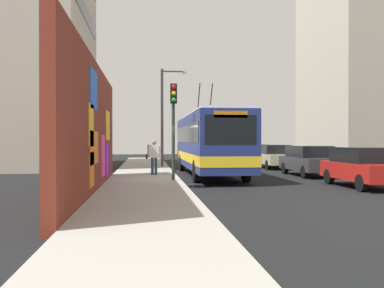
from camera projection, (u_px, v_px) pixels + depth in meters
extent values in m
plane|color=black|center=(180.00, 181.00, 19.14)|extent=(80.00, 80.00, 0.00)
cube|color=#9E9B93|center=(144.00, 180.00, 18.97)|extent=(48.00, 3.20, 0.15)
cube|color=maroon|center=(93.00, 129.00, 14.55)|extent=(13.53, 0.30, 4.52)
cube|color=#8C19D8|center=(107.00, 160.00, 18.27)|extent=(1.32, 0.02, 1.41)
cube|color=orange|center=(92.00, 170.00, 12.98)|extent=(1.09, 0.02, 1.09)
cube|color=blue|center=(94.00, 90.00, 13.56)|extent=(1.81, 0.02, 1.26)
cube|color=yellow|center=(108.00, 126.00, 18.60)|extent=(1.74, 0.02, 1.28)
cube|color=orange|center=(94.00, 148.00, 13.62)|extent=(2.20, 0.02, 1.07)
cube|color=#F2338C|center=(103.00, 156.00, 16.50)|extent=(1.34, 0.02, 1.62)
cube|color=yellow|center=(91.00, 125.00, 12.91)|extent=(1.10, 0.02, 1.29)
cube|color=#B2A899|center=(35.00, 47.00, 29.52)|extent=(12.32, 6.99, 16.82)
cube|color=black|center=(87.00, 105.00, 29.93)|extent=(10.48, 0.04, 1.10)
cube|color=black|center=(87.00, 60.00, 29.91)|extent=(10.48, 0.04, 1.10)
cube|color=black|center=(87.00, 14.00, 29.89)|extent=(10.48, 0.04, 1.10)
cube|color=#B2A899|center=(354.00, 53.00, 37.75)|extent=(11.27, 6.70, 19.40)
cube|color=navy|center=(209.00, 142.00, 22.36)|extent=(11.50, 2.46, 2.69)
cube|color=silver|center=(209.00, 115.00, 22.35)|extent=(11.04, 2.26, 0.12)
cube|color=yellow|center=(209.00, 157.00, 22.37)|extent=(11.52, 2.48, 0.44)
cube|color=black|center=(231.00, 130.00, 16.66)|extent=(0.04, 2.09, 1.21)
cube|color=black|center=(209.00, 134.00, 22.36)|extent=(10.58, 2.49, 0.86)
cube|color=orange|center=(231.00, 114.00, 16.67)|extent=(0.06, 1.35, 0.28)
cylinder|color=black|center=(211.00, 102.00, 24.10)|extent=(1.43, 0.06, 2.00)
cylinder|color=black|center=(198.00, 102.00, 24.02)|extent=(1.43, 0.06, 2.00)
cylinder|color=black|center=(246.00, 171.00, 18.83)|extent=(1.00, 0.28, 1.00)
cylinder|color=black|center=(197.00, 171.00, 18.59)|extent=(1.00, 0.28, 1.00)
cylinder|color=black|center=(218.00, 163.00, 26.15)|extent=(1.00, 0.28, 1.00)
cylinder|color=black|center=(182.00, 163.00, 25.91)|extent=(1.00, 0.28, 1.00)
cube|color=#B21E19|center=(363.00, 171.00, 16.67)|extent=(4.14, 1.80, 0.66)
cube|color=black|center=(362.00, 155.00, 16.74)|extent=(2.48, 1.62, 0.60)
cylinder|color=black|center=(362.00, 183.00, 15.22)|extent=(0.64, 0.22, 0.64)
cylinder|color=black|center=(365.00, 176.00, 18.11)|extent=(0.64, 0.22, 0.64)
cylinder|color=black|center=(329.00, 177.00, 17.94)|extent=(0.64, 0.22, 0.64)
cube|color=#38383D|center=(309.00, 164.00, 22.17)|extent=(4.48, 1.84, 0.66)
cube|color=black|center=(309.00, 151.00, 22.26)|extent=(2.69, 1.65, 0.60)
cylinder|color=black|center=(337.00, 172.00, 20.79)|extent=(0.64, 0.22, 0.64)
cylinder|color=black|center=(305.00, 172.00, 20.62)|extent=(0.64, 0.22, 0.64)
cylinder|color=black|center=(313.00, 168.00, 23.73)|extent=(0.64, 0.22, 0.64)
cylinder|color=black|center=(285.00, 168.00, 23.55)|extent=(0.64, 0.22, 0.64)
cube|color=#C6B793|center=(273.00, 159.00, 28.42)|extent=(4.74, 1.83, 0.66)
cube|color=black|center=(273.00, 149.00, 28.51)|extent=(2.85, 1.64, 0.60)
cylinder|color=black|center=(293.00, 165.00, 26.96)|extent=(0.64, 0.22, 0.64)
cylinder|color=black|center=(268.00, 165.00, 26.78)|extent=(0.64, 0.22, 0.64)
cylinder|color=black|center=(278.00, 162.00, 30.07)|extent=(0.64, 0.22, 0.64)
cylinder|color=black|center=(255.00, 162.00, 29.89)|extent=(0.64, 0.22, 0.64)
cube|color=black|center=(253.00, 156.00, 33.70)|extent=(4.26, 1.88, 0.66)
cube|color=black|center=(253.00, 148.00, 33.78)|extent=(2.56, 1.69, 0.60)
cylinder|color=black|center=(269.00, 161.00, 32.40)|extent=(0.64, 0.22, 0.64)
cylinder|color=black|center=(247.00, 161.00, 32.21)|extent=(0.64, 0.22, 0.64)
cylinder|color=black|center=(259.00, 159.00, 35.19)|extent=(0.64, 0.22, 0.64)
cylinder|color=black|center=(239.00, 159.00, 35.01)|extent=(0.64, 0.22, 0.64)
cylinder|color=#2D3F59|center=(156.00, 166.00, 21.05)|extent=(0.14, 0.14, 0.85)
cylinder|color=#2D3F59|center=(152.00, 166.00, 21.03)|extent=(0.14, 0.14, 0.85)
cube|color=silver|center=(154.00, 151.00, 21.04)|extent=(0.22, 0.50, 0.64)
cylinder|color=silver|center=(160.00, 151.00, 21.07)|extent=(0.09, 0.09, 0.61)
cylinder|color=silver|center=(148.00, 151.00, 21.00)|extent=(0.09, 0.09, 0.61)
sphere|color=#936B4C|center=(154.00, 142.00, 21.03)|extent=(0.23, 0.23, 0.23)
cube|color=black|center=(147.00, 157.00, 21.00)|extent=(0.14, 0.10, 0.24)
cylinder|color=#2D382D|center=(173.00, 132.00, 18.26)|extent=(0.14, 0.14, 4.16)
cube|color=black|center=(174.00, 94.00, 18.04)|extent=(0.20, 0.28, 0.84)
sphere|color=red|center=(174.00, 87.00, 17.92)|extent=(0.18, 0.18, 0.18)
sphere|color=yellow|center=(174.00, 93.00, 17.93)|extent=(0.18, 0.18, 0.18)
sphere|color=green|center=(174.00, 100.00, 17.93)|extent=(0.18, 0.18, 0.18)
cylinder|color=#4C4C51|center=(162.00, 118.00, 27.92)|extent=(0.18, 0.18, 6.44)
cylinder|color=#4C4C51|center=(173.00, 71.00, 27.98)|extent=(0.10, 1.47, 0.10)
ellipsoid|color=silver|center=(184.00, 72.00, 28.06)|extent=(0.44, 0.28, 0.20)
cylinder|color=black|center=(199.00, 187.00, 16.98)|extent=(1.05, 1.05, 0.00)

